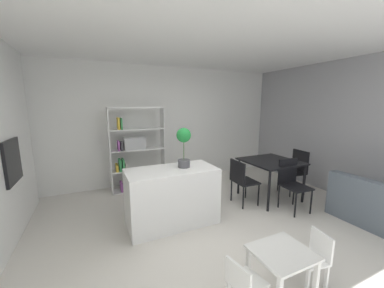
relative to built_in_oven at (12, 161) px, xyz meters
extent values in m
plane|color=beige|center=(2.51, -1.21, -1.12)|extent=(8.78, 8.78, 0.00)
cube|color=white|center=(2.51, -1.21, 1.69)|extent=(6.39, 5.47, 0.06)
cube|color=white|center=(2.51, 1.50, 0.27)|extent=(6.39, 0.06, 2.78)
cube|color=#9E9EA3|center=(5.68, -1.21, 0.27)|extent=(0.06, 5.47, 2.78)
cube|color=black|center=(0.00, 0.00, 0.00)|extent=(0.04, 0.62, 0.60)
cylinder|color=#B7BABC|center=(-0.03, 0.00, 0.25)|extent=(0.02, 0.49, 0.02)
cube|color=white|center=(2.10, -0.57, -0.67)|extent=(1.39, 0.69, 0.90)
cylinder|color=#4C4C51|center=(2.32, -0.55, -0.16)|extent=(0.19, 0.19, 0.12)
cylinder|color=#476633|center=(2.32, -0.55, 0.05)|extent=(0.01, 0.01, 0.31)
sphere|color=#208337|center=(2.32, -0.55, 0.29)|extent=(0.23, 0.23, 0.23)
cube|color=white|center=(1.33, 1.11, -0.20)|extent=(0.02, 0.30, 1.83)
cube|color=white|center=(2.49, 1.11, -0.20)|extent=(0.02, 0.30, 1.83)
cube|color=white|center=(1.91, 1.11, 0.70)|extent=(1.17, 0.30, 0.02)
cube|color=white|center=(1.91, 1.11, -1.11)|extent=(1.17, 0.30, 0.02)
cube|color=white|center=(1.91, 1.11, -0.65)|extent=(1.13, 0.30, 0.02)
cube|color=white|center=(1.91, 1.11, -0.20)|extent=(1.13, 0.30, 0.02)
cube|color=white|center=(1.91, 1.11, 0.24)|extent=(1.13, 0.30, 0.02)
cube|color=#8E4793|center=(1.52, 1.11, -1.00)|extent=(0.04, 0.24, 0.19)
cube|color=silver|center=(1.59, 1.11, -1.01)|extent=(0.05, 0.24, 0.18)
cube|color=silver|center=(1.64, 1.11, -0.97)|extent=(0.05, 0.24, 0.24)
cube|color=gold|center=(1.45, 1.11, -0.57)|extent=(0.05, 0.24, 0.15)
cube|color=#338E4C|center=(1.52, 1.11, -0.51)|extent=(0.05, 0.24, 0.25)
cube|color=#338E4C|center=(1.59, 1.11, -0.51)|extent=(0.04, 0.24, 0.25)
cube|color=silver|center=(1.64, 1.11, -0.56)|extent=(0.03, 0.24, 0.15)
cube|color=#8E4793|center=(1.51, 1.11, -0.09)|extent=(0.03, 0.24, 0.21)
cube|color=#38383D|center=(1.58, 1.11, -0.10)|extent=(0.04, 0.24, 0.18)
cube|color=gold|center=(1.54, 1.11, 0.38)|extent=(0.04, 0.24, 0.25)
cube|color=#338E4C|center=(1.59, 1.11, 0.37)|extent=(0.03, 0.24, 0.24)
cube|color=#B7BABC|center=(1.84, 1.11, -0.06)|extent=(0.44, 0.26, 0.26)
cube|color=silver|center=(2.60, -2.33, -0.64)|extent=(0.55, 0.48, 0.03)
cube|color=silver|center=(2.83, -2.53, -0.88)|extent=(0.04, 0.04, 0.47)
cube|color=silver|center=(2.36, -2.13, -0.88)|extent=(0.04, 0.04, 0.47)
cube|color=silver|center=(2.83, -2.13, -0.88)|extent=(0.04, 0.04, 0.47)
cube|color=white|center=(2.19, -2.33, -0.81)|extent=(0.33, 0.33, 0.02)
cube|color=white|center=(2.06, -2.35, -0.68)|extent=(0.07, 0.28, 0.23)
cube|color=white|center=(2.28, -2.19, -0.97)|extent=(0.03, 0.03, 0.30)
cube|color=white|center=(3.01, -2.33, -0.84)|extent=(0.33, 0.33, 0.02)
cube|color=white|center=(3.14, -2.35, -0.69)|extent=(0.07, 0.28, 0.27)
cube|color=white|center=(2.92, -2.19, -0.98)|extent=(0.03, 0.03, 0.27)
cube|color=white|center=(2.87, -2.42, -0.98)|extent=(0.03, 0.03, 0.27)
cube|color=white|center=(3.15, -2.24, -0.98)|extent=(0.03, 0.03, 0.27)
cube|color=white|center=(3.10, -2.47, -0.98)|extent=(0.03, 0.03, 0.27)
cube|color=black|center=(4.23, -0.49, -0.35)|extent=(1.00, 1.00, 0.03)
cylinder|color=black|center=(3.79, -0.93, -0.74)|extent=(0.04, 0.04, 0.75)
cylinder|color=black|center=(4.67, -0.93, -0.74)|extent=(0.04, 0.04, 0.75)
cylinder|color=black|center=(3.79, -0.05, -0.74)|extent=(0.04, 0.04, 0.75)
cylinder|color=black|center=(4.67, -0.05, -0.74)|extent=(0.04, 0.04, 0.75)
cube|color=black|center=(4.23, -1.11, -0.67)|extent=(0.44, 0.48, 0.03)
cube|color=black|center=(4.24, -0.90, -0.43)|extent=(0.41, 0.06, 0.45)
cylinder|color=black|center=(4.04, -1.29, -0.90)|extent=(0.03, 0.03, 0.44)
cylinder|color=black|center=(4.39, -1.31, -0.90)|extent=(0.03, 0.03, 0.44)
cylinder|color=black|center=(4.07, -0.90, -0.90)|extent=(0.03, 0.03, 0.44)
cylinder|color=black|center=(4.42, -0.92, -0.90)|extent=(0.03, 0.03, 0.44)
cube|color=black|center=(3.61, -0.49, -0.68)|extent=(0.42, 0.47, 0.03)
cube|color=black|center=(3.42, -0.48, -0.46)|extent=(0.05, 0.46, 0.40)
cylinder|color=black|center=(3.77, -0.69, -0.90)|extent=(0.03, 0.03, 0.43)
cylinder|color=black|center=(3.78, -0.30, -0.90)|extent=(0.03, 0.03, 0.43)
cylinder|color=black|center=(3.43, -0.68, -0.90)|extent=(0.03, 0.03, 0.43)
cylinder|color=black|center=(3.44, -0.28, -0.90)|extent=(0.03, 0.03, 0.43)
cube|color=black|center=(4.85, -0.49, -0.66)|extent=(0.47, 0.47, 0.03)
cube|color=black|center=(5.05, -0.51, -0.42)|extent=(0.07, 0.43, 0.45)
cylinder|color=black|center=(4.68, -0.29, -0.90)|extent=(0.03, 0.03, 0.44)
cylinder|color=black|center=(4.64, -0.65, -0.90)|extent=(0.03, 0.03, 0.44)
cylinder|color=black|center=(5.05, -0.32, -0.90)|extent=(0.03, 0.03, 0.44)
cylinder|color=black|center=(5.01, -0.69, -0.90)|extent=(0.03, 0.03, 0.44)
cube|color=slate|center=(5.16, -1.45, -0.65)|extent=(0.68, 0.14, 0.20)
camera|label=1|loc=(1.02, -3.68, 0.76)|focal=20.52mm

